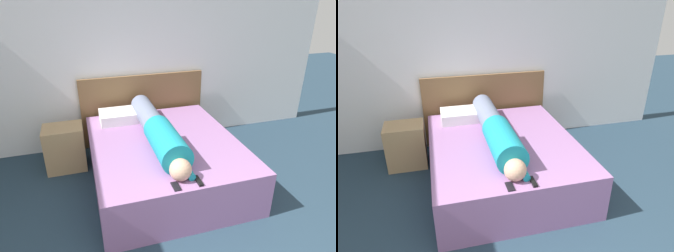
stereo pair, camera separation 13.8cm
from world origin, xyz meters
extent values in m
cube|color=white|center=(0.00, 3.46, 1.30)|extent=(5.98, 0.06, 2.60)
cube|color=#936699|center=(0.23, 2.33, 0.25)|extent=(1.63, 1.91, 0.51)
cube|color=brown|center=(0.23, 3.39, 0.50)|extent=(1.75, 0.04, 1.00)
cube|color=tan|center=(-0.88, 2.94, 0.28)|extent=(0.47, 0.37, 0.56)
sphere|color=tan|center=(0.15, 1.57, 0.61)|extent=(0.21, 0.21, 0.21)
cylinder|color=teal|center=(0.15, 2.00, 0.66)|extent=(0.31, 0.73, 0.31)
cylinder|color=slate|center=(0.15, 2.80, 0.64)|extent=(0.26, 0.87, 0.26)
cylinder|color=teal|center=(0.25, 1.62, 0.54)|extent=(0.07, 0.22, 0.07)
cube|color=white|center=(-0.15, 3.05, 0.58)|extent=(0.54, 0.37, 0.13)
cube|color=black|center=(0.30, 1.49, 0.52)|extent=(0.04, 0.15, 0.02)
cube|color=black|center=(0.08, 1.47, 0.51)|extent=(0.06, 0.13, 0.01)
camera|label=1|loc=(-0.62, -0.55, 2.09)|focal=32.00mm
camera|label=2|loc=(-0.48, -0.59, 2.09)|focal=32.00mm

